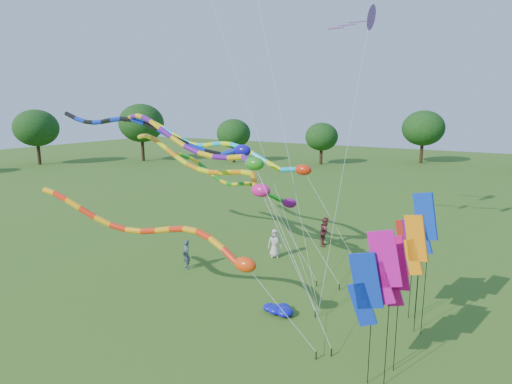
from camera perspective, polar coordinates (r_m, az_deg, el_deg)
The scene contains 20 objects.
ground at distance 17.14m, azimuth -5.48°, elevation -19.76°, with size 160.00×160.00×0.00m, color #2E5A17.
tree_ring at distance 18.27m, azimuth -12.15°, elevation 0.44°, with size 120.98×116.97×9.58m.
tube_kite_red at distance 18.02m, azimuth -11.92°, elevation -5.58°, with size 12.94×1.69×5.68m.
tube_kite_orange at distance 23.19m, azimuth -6.59°, elevation 3.52°, with size 14.62×4.79×7.69m.
tube_kite_purple at distance 20.63m, azimuth -9.26°, elevation 6.85°, with size 15.34×4.89×9.06m.
tube_kite_blue at distance 24.30m, azimuth -12.22°, elevation 7.49°, with size 16.71×1.65×9.00m.
tube_kite_cyan at distance 25.44m, azimuth -2.69°, elevation 5.44°, with size 15.58×2.14×8.28m.
tube_kite_green at distance 24.54m, azimuth -1.99°, elevation 1.14°, with size 12.40×2.76×6.37m.
delta_kite_high_c at distance 24.37m, azimuth 14.90°, elevation 21.56°, with size 2.86×7.89×14.89m.
banner_pole_magenta_a at distance 14.97m, azimuth 17.79°, elevation -10.06°, with size 1.16×0.26×4.79m.
banner_pole_blue_a at distance 14.13m, azimuth 14.30°, elevation -12.51°, with size 1.16×0.25×4.48m.
banner_pole_red at distance 18.86m, azimuth 19.52°, elevation -7.00°, with size 1.16×0.16×4.37m.
banner_pole_blue_b at distance 17.47m, azimuth 21.48°, elevation -4.03°, with size 1.11×0.50×5.72m.
banner_pole_orange at distance 17.79m, azimuth 20.42°, elevation -6.68°, with size 1.11×0.51×4.82m.
banner_pole_violet at distance 18.81m, azimuth 20.32°, elevation -6.75°, with size 1.10×0.52×4.48m.
banner_pole_magenta_b at distance 13.93m, azimuth 16.60°, elevation -9.74°, with size 1.16×0.24×5.22m.
blue_nylon_heap at distance 19.38m, azimuth 2.98°, elevation -15.12°, with size 1.22×1.55×0.45m.
person_a at distance 25.51m, azimuth 2.54°, elevation -6.83°, with size 0.84×0.54×1.71m, color beige.
person_b at distance 24.06m, azimuth -9.28°, elevation -8.21°, with size 0.60×0.39×1.65m, color #404D5A.
person_c at distance 27.85m, azimuth 9.24°, elevation -5.23°, with size 0.90×0.70×1.86m, color maroon.
Camera 1 is at (8.77, -11.74, 8.90)m, focal length 30.00 mm.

